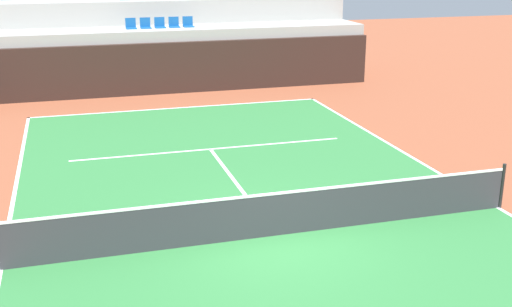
% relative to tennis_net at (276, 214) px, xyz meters
% --- Properties ---
extents(ground_plane, '(80.00, 80.00, 0.00)m').
position_rel_tennis_net_xyz_m(ground_plane, '(0.00, 0.00, -0.51)').
color(ground_plane, brown).
extents(court_surface, '(11.00, 24.00, 0.01)m').
position_rel_tennis_net_xyz_m(court_surface, '(0.00, 0.00, -0.50)').
color(court_surface, '#2D7238').
rests_on(court_surface, ground_plane).
extents(baseline_far, '(11.00, 0.10, 0.00)m').
position_rel_tennis_net_xyz_m(baseline_far, '(0.00, 11.95, -0.50)').
color(baseline_far, white).
rests_on(baseline_far, court_surface).
extents(sideline_left, '(0.10, 24.00, 0.00)m').
position_rel_tennis_net_xyz_m(sideline_left, '(-5.45, 0.00, -0.50)').
color(sideline_left, white).
rests_on(sideline_left, court_surface).
extents(sideline_right, '(0.10, 24.00, 0.00)m').
position_rel_tennis_net_xyz_m(sideline_right, '(5.45, 0.00, -0.50)').
color(sideline_right, white).
rests_on(sideline_right, court_surface).
extents(service_line_far, '(8.26, 0.10, 0.00)m').
position_rel_tennis_net_xyz_m(service_line_far, '(0.00, 6.40, -0.50)').
color(service_line_far, white).
rests_on(service_line_far, court_surface).
extents(centre_service_line, '(0.10, 6.40, 0.00)m').
position_rel_tennis_net_xyz_m(centre_service_line, '(0.00, 3.20, -0.50)').
color(centre_service_line, white).
rests_on(centre_service_line, court_surface).
extents(back_wall, '(17.98, 0.30, 2.12)m').
position_rel_tennis_net_xyz_m(back_wall, '(0.00, 14.73, 0.55)').
color(back_wall, black).
rests_on(back_wall, ground_plane).
extents(stands_tier_lower, '(17.98, 2.40, 2.57)m').
position_rel_tennis_net_xyz_m(stands_tier_lower, '(0.00, 16.08, 0.78)').
color(stands_tier_lower, '#9E9E99').
rests_on(stands_tier_lower, ground_plane).
extents(stands_tier_upper, '(17.98, 2.40, 3.61)m').
position_rel_tennis_net_xyz_m(stands_tier_upper, '(0.00, 18.48, 1.30)').
color(stands_tier_upper, '#9E9E99').
rests_on(stands_tier_upper, ground_plane).
extents(seating_row_lower, '(2.90, 0.44, 0.44)m').
position_rel_tennis_net_xyz_m(seating_row_lower, '(0.00, 16.18, 2.19)').
color(seating_row_lower, '#145193').
rests_on(seating_row_lower, stands_tier_lower).
extents(tennis_net, '(11.08, 0.08, 1.07)m').
position_rel_tennis_net_xyz_m(tennis_net, '(0.00, 0.00, 0.00)').
color(tennis_net, black).
rests_on(tennis_net, court_surface).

